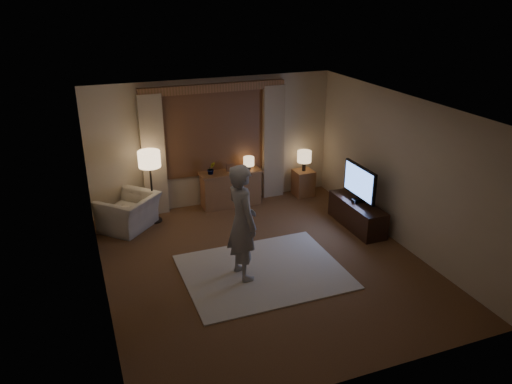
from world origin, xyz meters
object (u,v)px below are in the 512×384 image
sideboard (231,189)px  armchair (129,212)px  tv_stand (357,214)px  person (242,222)px  side_table (303,183)px

sideboard → armchair: sideboard is taller
armchair → tv_stand: 4.27m
person → armchair: bearing=25.0°
sideboard → side_table: sideboard is taller
armchair → person: person is taller
side_table → sideboard: bearing=178.3°
sideboard → person: bearing=-104.6°
sideboard → side_table: 1.64m
sideboard → tv_stand: bearing=-43.6°
sideboard → person: (-0.70, -2.70, 0.59)m
sideboard → armchair: 2.14m
sideboard → side_table: bearing=-1.7°
armchair → sideboard: bearing=144.1°
sideboard → tv_stand: size_ratio=0.86×
tv_stand → person: (-2.60, -0.89, 0.69)m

